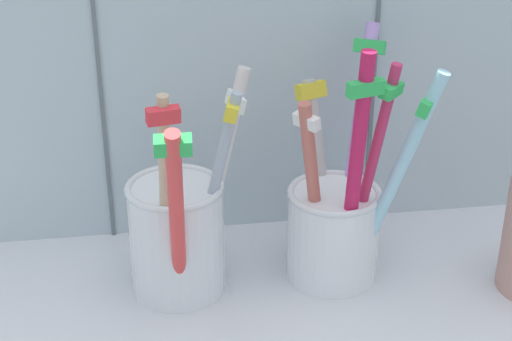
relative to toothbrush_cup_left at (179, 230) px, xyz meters
The scene contains 3 objects.
counter_slab 8.53cm from the toothbrush_cup_left, 22.82° to the right, with size 64.00×22.00×2.00cm, color silver.
toothbrush_cup_left is the anchor object (origin of this frame).
toothbrush_cup_right 11.65cm from the toothbrush_cup_left, ahead, with size 9.74×11.81×18.81cm.
Camera 1 is at (-7.48, -47.88, 36.75)cm, focal length 57.05 mm.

